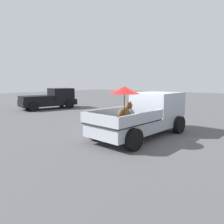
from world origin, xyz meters
TOP-DOWN VIEW (x-y plane):
  - ground_plane at (0.00, 0.00)m, footprint 80.00×80.00m
  - pickup_truck_main at (0.43, -0.04)m, footprint 5.16×2.52m
  - pickup_truck_red at (3.30, 11.41)m, footprint 5.09×3.01m

SIDE VIEW (x-z plane):
  - ground_plane at x=0.00m, z-range 0.00..0.00m
  - pickup_truck_red at x=3.30m, z-range -0.03..1.77m
  - pickup_truck_main at x=0.43m, z-range -0.16..2.09m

